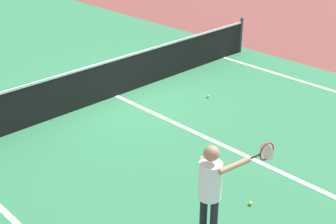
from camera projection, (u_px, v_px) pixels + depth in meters
ground_plane at (116, 96)px, 11.50m from camera, size 60.00×60.00×0.00m
court_surface_inbounds at (116, 96)px, 11.50m from camera, size 10.62×24.40×0.00m
line_center_service at (215, 142)px, 9.43m from camera, size 0.10×6.40×0.01m
net at (115, 77)px, 11.28m from camera, size 9.86×0.09×1.07m
player_near at (212, 185)px, 6.36m from camera, size 1.15×0.62×1.60m
tennis_ball_near_net at (208, 96)px, 11.39m from camera, size 0.07×0.07×0.07m
tennis_ball_mid_court at (250, 203)px, 7.55m from camera, size 0.07×0.07×0.07m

